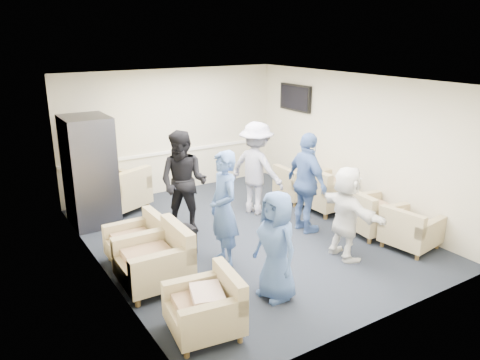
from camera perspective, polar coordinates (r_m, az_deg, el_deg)
floor at (r=8.31m, az=0.80°, el=-6.81°), size 6.00×6.00×0.00m
ceiling at (r=7.60m, az=0.89°, el=12.05°), size 6.00×6.00×0.00m
back_wall at (r=10.43m, az=-8.21°, el=5.89°), size 5.00×0.02×2.70m
front_wall at (r=5.71m, az=17.52°, el=-4.72°), size 5.00×0.02×2.70m
left_wall at (r=6.87m, az=-16.93°, el=-0.86°), size 0.02×6.00×2.70m
right_wall at (r=9.41m, az=13.76°, el=4.29°), size 0.02×6.00×2.70m
chair_rail at (r=10.51m, az=-8.06°, el=3.47°), size 4.98×0.04×0.06m
tv at (r=10.55m, az=6.75°, el=9.93°), size 0.10×1.00×0.58m
armchair_left_near at (r=5.73m, az=-3.90°, el=-15.41°), size 0.90×0.90×0.64m
armchair_left_mid at (r=6.75m, az=-10.01°, el=-9.76°), size 0.94×0.94×0.74m
armchair_left_far at (r=7.44m, az=-12.08°, el=-7.56°), size 0.81×0.81×0.64m
armchair_right_near at (r=8.22m, az=19.94°, el=-5.88°), size 0.89×0.89×0.62m
armchair_right_midnear at (r=8.61m, az=15.61°, el=-4.16°), size 0.94×0.94×0.68m
armchair_right_midfar at (r=9.51m, az=10.30°, el=-1.43°), size 0.97×0.97×0.76m
armchair_right_far at (r=9.99m, az=6.86°, el=-0.73°), size 0.82×0.82×0.63m
armchair_corner at (r=9.60m, az=-14.30°, el=-1.52°), size 1.25×1.25×0.76m
vending_machine at (r=8.97m, az=-17.84°, el=1.05°), size 0.82×0.96×2.02m
backpack at (r=7.63m, az=-6.66°, el=-7.01°), size 0.31×0.22×0.53m
pillow at (r=5.64m, az=-4.03°, el=-13.91°), size 0.49×0.56×0.14m
person_front_left at (r=6.22m, az=4.45°, el=-8.00°), size 0.52×0.76×1.51m
person_mid_left at (r=7.02m, az=-2.00°, el=-3.58°), size 0.50×0.70×1.80m
person_back_left at (r=8.25m, az=-6.90°, el=-0.31°), size 1.11×1.13×1.83m
person_back_right at (r=9.07m, az=2.02°, el=1.41°), size 1.04×1.34×1.82m
person_mid_right at (r=8.29m, az=8.16°, el=-0.39°), size 0.53×1.09×1.80m
person_front_right at (r=7.47m, az=12.83°, el=-3.92°), size 0.59×1.43×1.50m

